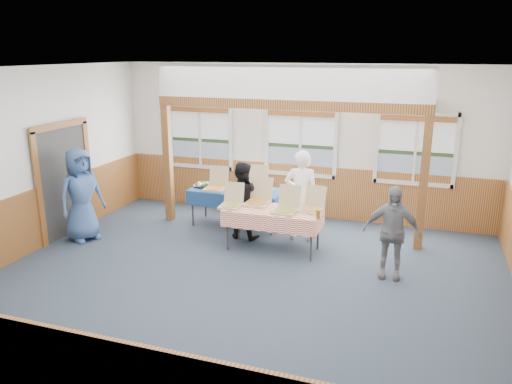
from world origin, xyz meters
TOP-DOWN VIEW (x-y plane):
  - floor at (0.00, 0.00)m, footprint 8.00×8.00m
  - ceiling at (0.00, 0.00)m, footprint 8.00×8.00m
  - wall_back at (0.00, 3.50)m, footprint 8.00×0.00m
  - wall_front at (0.00, -3.50)m, footprint 8.00×0.00m
  - wall_left at (-4.00, 0.00)m, footprint 0.00×8.00m
  - wainscot_back at (0.00, 3.48)m, footprint 7.98×0.05m
  - wainscot_left at (-3.98, 0.00)m, footprint 0.05×6.98m
  - cased_opening at (-3.96, 0.90)m, footprint 0.06×1.30m
  - window_left at (-2.30, 3.46)m, footprint 1.56×0.10m
  - window_mid at (0.00, 3.46)m, footprint 1.56×0.10m
  - window_right at (2.30, 3.46)m, footprint 1.56×0.10m
  - post_left at (-2.50, 2.30)m, footprint 0.15×0.15m
  - post_right at (2.50, 2.30)m, footprint 0.15×0.15m
  - cross_beam at (0.00, 2.30)m, footprint 5.15×0.18m
  - table_left at (-1.03, 2.39)m, footprint 1.95×1.09m
  - table_right at (0.04, 1.39)m, footprint 1.85×1.32m
  - pizza_box_a at (-1.43, 2.28)m, footprint 0.42×0.50m
  - pizza_box_b at (-0.68, 2.55)m, footprint 0.43×0.52m
  - pizza_box_c at (-0.71, 1.29)m, footprint 0.39×0.47m
  - pizza_box_d at (-0.31, 1.58)m, footprint 0.43×0.52m
  - pizza_box_e at (0.29, 1.31)m, footprint 0.42×0.51m
  - pizza_box_f at (0.70, 1.53)m, footprint 0.44×0.51m
  - veggie_tray at (-1.78, 2.39)m, footprint 0.37×0.37m
  - drink_glass at (0.89, 1.14)m, footprint 0.07×0.07m
  - woman_white at (0.38, 2.06)m, footprint 0.68×0.50m
  - woman_black at (-0.71, 1.80)m, footprint 0.75×0.61m
  - man_blue at (-3.48, 0.74)m, footprint 0.85×1.00m
  - person_grey at (2.09, 0.93)m, footprint 0.88×0.39m

SIDE VIEW (x-z plane):
  - floor at x=0.00m, z-range 0.00..0.00m
  - wainscot_back at x=0.00m, z-range 0.00..1.10m
  - wainscot_left at x=-3.98m, z-range 0.00..1.10m
  - table_right at x=0.04m, z-range 0.32..1.07m
  - table_left at x=-1.03m, z-range 0.32..1.08m
  - woman_black at x=-0.71m, z-range 0.00..1.47m
  - person_grey at x=2.09m, z-range 0.00..1.49m
  - veggie_tray at x=-1.78m, z-range 0.74..0.83m
  - pizza_box_c at x=-0.71m, z-range 0.62..1.02m
  - pizza_box_f at x=0.70m, z-range 0.62..1.02m
  - pizza_box_e at x=0.29m, z-range 0.61..1.04m
  - pizza_box_a at x=-1.43m, z-range 0.61..1.04m
  - pizza_box_b at x=-0.68m, z-range 0.60..1.05m
  - pizza_box_d at x=-0.31m, z-range 0.60..1.05m
  - drink_glass at x=0.89m, z-range 0.76..0.91m
  - woman_white at x=0.38m, z-range 0.00..1.71m
  - man_blue at x=-3.48m, z-range 0.00..1.74m
  - cased_opening at x=-3.96m, z-range 0.00..2.10m
  - post_left at x=-2.50m, z-range 0.00..2.40m
  - post_right at x=2.50m, z-range 0.00..2.40m
  - wall_back at x=0.00m, z-range -2.40..5.60m
  - wall_front at x=0.00m, z-range -2.40..5.60m
  - wall_left at x=-4.00m, z-range -2.40..5.60m
  - window_left at x=-2.30m, z-range 0.95..2.41m
  - window_mid at x=0.00m, z-range 0.95..2.41m
  - window_right at x=2.30m, z-range 0.95..2.41m
  - cross_beam at x=0.00m, z-range 2.40..2.58m
  - ceiling at x=0.00m, z-range 3.20..3.20m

